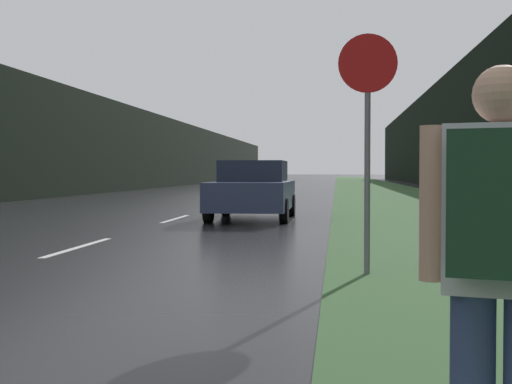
% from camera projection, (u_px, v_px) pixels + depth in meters
% --- Properties ---
extents(grass_verge, '(6.00, 240.00, 0.02)m').
position_uv_depth(grass_verge, '(390.00, 194.00, 38.54)').
color(grass_verge, '#33562D').
rests_on(grass_verge, ground_plane).
extents(lane_stripe_c, '(0.12, 3.00, 0.01)m').
position_uv_depth(lane_stripe_c, '(79.00, 247.00, 11.60)').
color(lane_stripe_c, silver).
rests_on(lane_stripe_c, ground_plane).
extents(lane_stripe_d, '(0.12, 3.00, 0.01)m').
position_uv_depth(lane_stripe_d, '(176.00, 219.00, 18.56)').
color(lane_stripe_d, silver).
rests_on(lane_stripe_d, ground_plane).
extents(lane_stripe_e, '(0.12, 3.00, 0.01)m').
position_uv_depth(lane_stripe_e, '(220.00, 206.00, 25.51)').
color(lane_stripe_e, silver).
rests_on(lane_stripe_e, ground_plane).
extents(lane_stripe_f, '(0.12, 3.00, 0.01)m').
position_uv_depth(lane_stripe_f, '(245.00, 198.00, 32.46)').
color(lane_stripe_f, silver).
rests_on(lane_stripe_f, ground_plane).
extents(treeline_far_side, '(2.00, 140.00, 5.49)m').
position_uv_depth(treeline_far_side, '(135.00, 150.00, 50.32)').
color(treeline_far_side, black).
rests_on(treeline_far_side, ground_plane).
extents(treeline_near_side, '(2.00, 140.00, 8.39)m').
position_uv_depth(treeline_near_side, '(470.00, 127.00, 47.67)').
color(treeline_near_side, black).
rests_on(treeline_near_side, ground_plane).
extents(stop_sign, '(0.70, 0.07, 2.86)m').
position_uv_depth(stop_sign, '(367.00, 127.00, 8.40)').
color(stop_sign, slate).
rests_on(stop_sign, ground_plane).
extents(hitchhiker_with_backpack, '(0.54, 0.47, 1.60)m').
position_uv_depth(hitchhiker_with_backpack, '(500.00, 264.00, 2.42)').
color(hitchhiker_with_backpack, navy).
rests_on(hitchhiker_with_backpack, ground_plane).
extents(car_passing_near, '(2.02, 4.38, 1.51)m').
position_uv_depth(car_passing_near, '(253.00, 190.00, 18.40)').
color(car_passing_near, '#2D3856').
rests_on(car_passing_near, ground_plane).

